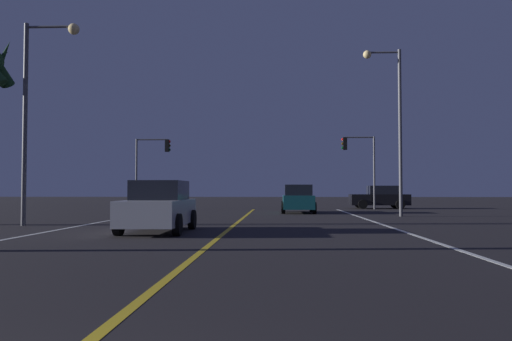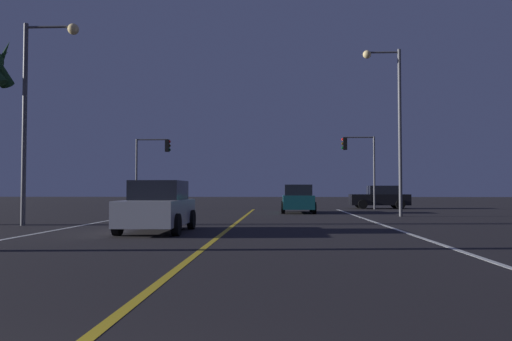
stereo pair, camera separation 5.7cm
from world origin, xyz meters
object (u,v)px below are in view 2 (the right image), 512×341
at_px(car_oncoming, 158,207).
at_px(street_lamp_left_mid, 37,96).
at_px(traffic_light_near_left, 153,157).
at_px(street_lamp_right_far, 392,112).
at_px(traffic_light_near_right, 359,156).
at_px(car_crossing_side, 380,197).
at_px(car_ahead_far, 298,199).

relative_size(car_oncoming, street_lamp_left_mid, 0.54).
distance_m(traffic_light_near_left, street_lamp_right_far, 18.23).
bearing_deg(traffic_light_near_left, street_lamp_left_mid, -90.84).
bearing_deg(traffic_light_near_right, traffic_light_near_left, 0.00).
bearing_deg(car_crossing_side, car_ahead_far, 49.35).
relative_size(car_crossing_side, car_ahead_far, 1.00).
bearing_deg(traffic_light_near_left, car_oncoming, -75.71).
distance_m(traffic_light_near_right, street_lamp_right_far, 10.10).
height_order(car_ahead_far, car_oncoming, same).
xyz_separation_m(traffic_light_near_right, street_lamp_left_mid, (-15.19, -17.64, 1.20)).
height_order(traffic_light_near_right, traffic_light_near_left, traffic_light_near_right).
relative_size(car_crossing_side, street_lamp_left_mid, 0.54).
bearing_deg(car_oncoming, car_ahead_far, 160.40).
bearing_deg(car_crossing_side, traffic_light_near_left, 5.03).
xyz_separation_m(car_crossing_side, traffic_light_near_right, (-1.78, -1.47, 3.03)).
xyz_separation_m(street_lamp_left_mid, street_lamp_right_far, (15.43, 7.68, 0.46)).
bearing_deg(car_crossing_side, traffic_light_near_right, 39.51).
relative_size(traffic_light_near_left, street_lamp_left_mid, 0.64).
xyz_separation_m(car_ahead_far, street_lamp_left_mid, (-10.61, -11.70, 4.23)).
height_order(car_ahead_far, traffic_light_near_left, traffic_light_near_left).
height_order(car_ahead_far, traffic_light_near_right, traffic_light_near_right).
distance_m(car_oncoming, traffic_light_near_right, 22.81).
bearing_deg(street_lamp_right_far, car_oncoming, 46.35).
relative_size(car_oncoming, street_lamp_right_far, 0.49).
bearing_deg(street_lamp_left_mid, car_ahead_far, 47.79).
xyz_separation_m(car_ahead_far, traffic_light_near_left, (-10.35, 5.94, 2.97)).
distance_m(car_ahead_far, street_lamp_left_mid, 16.35).
height_order(car_crossing_side, street_lamp_right_far, street_lamp_right_far).
bearing_deg(traffic_light_near_right, street_lamp_right_far, 91.36).
bearing_deg(traffic_light_near_left, street_lamp_right_far, -33.29).
xyz_separation_m(traffic_light_near_right, traffic_light_near_left, (-14.93, 0.00, -0.06)).
height_order(car_oncoming, street_lamp_left_mid, street_lamp_left_mid).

